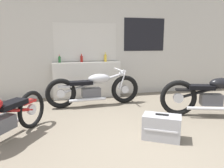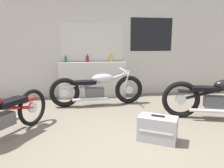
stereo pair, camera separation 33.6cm
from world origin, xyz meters
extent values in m
plane|color=#706656|center=(0.00, 0.00, 0.00)|extent=(24.00, 24.00, 0.00)
cube|color=beige|center=(0.00, 3.40, 1.40)|extent=(10.00, 0.06, 2.80)
cube|color=silver|center=(-0.30, 3.36, 1.47)|extent=(1.60, 0.01, 0.93)
cube|color=beige|center=(-0.30, 3.36, 1.47)|extent=(1.66, 0.01, 0.99)
cube|color=black|center=(1.35, 3.36, 1.67)|extent=(1.18, 0.01, 0.90)
cube|color=silver|center=(-0.30, 3.22, 0.48)|extent=(1.77, 0.28, 0.95)
cylinder|color=#23662D|center=(-1.00, 3.23, 1.02)|extent=(0.06, 0.06, 0.14)
cone|color=#23662D|center=(-1.00, 3.23, 1.12)|extent=(0.05, 0.05, 0.04)
cylinder|color=red|center=(-1.00, 3.23, 1.14)|extent=(0.03, 0.03, 0.02)
cylinder|color=maroon|center=(-0.43, 3.25, 1.03)|extent=(0.07, 0.07, 0.15)
cone|color=maroon|center=(-0.43, 3.25, 1.12)|extent=(0.06, 0.06, 0.04)
cylinder|color=red|center=(-0.43, 3.25, 1.15)|extent=(0.03, 0.03, 0.02)
cylinder|color=gold|center=(0.20, 3.22, 1.04)|extent=(0.07, 0.07, 0.18)
cone|color=gold|center=(0.20, 3.22, 1.16)|extent=(0.06, 0.06, 0.05)
cylinder|color=gold|center=(0.20, 3.22, 1.19)|extent=(0.03, 0.03, 0.02)
torus|color=black|center=(0.52, 2.44, 0.34)|extent=(0.69, 0.15, 0.68)
cylinder|color=silver|center=(0.52, 2.44, 0.34)|extent=(0.19, 0.09, 0.18)
torus|color=black|center=(-1.00, 2.36, 0.34)|extent=(0.69, 0.15, 0.68)
cylinder|color=silver|center=(-1.00, 2.36, 0.34)|extent=(0.19, 0.09, 0.18)
cube|color=#4C4C51|center=(-0.32, 2.40, 0.32)|extent=(0.44, 0.24, 0.20)
cylinder|color=#B2B2B7|center=(-0.32, 2.40, 0.52)|extent=(1.39, 0.13, 0.42)
ellipsoid|color=#B2B2B7|center=(-0.12, 2.41, 0.64)|extent=(0.53, 0.27, 0.22)
cube|color=black|center=(-0.54, 2.39, 0.56)|extent=(0.53, 0.27, 0.08)
cube|color=#B2B2B7|center=(-0.91, 2.37, 0.50)|extent=(0.31, 0.16, 0.04)
cylinder|color=silver|center=(0.44, 2.50, 0.58)|extent=(0.18, 0.05, 0.47)
cylinder|color=silver|center=(0.45, 2.38, 0.58)|extent=(0.18, 0.05, 0.47)
cylinder|color=silver|center=(0.37, 2.44, 0.83)|extent=(0.07, 0.64, 0.03)
sphere|color=silver|center=(0.43, 2.44, 0.73)|extent=(0.13, 0.13, 0.13)
cylinder|color=silver|center=(-0.42, 2.25, 0.19)|extent=(0.84, 0.11, 0.06)
torus|color=black|center=(1.30, 1.31, 0.37)|extent=(0.73, 0.32, 0.73)
cylinder|color=silver|center=(1.30, 1.31, 0.37)|extent=(0.21, 0.13, 0.20)
cube|color=#4C4C51|center=(1.91, 1.11, 0.35)|extent=(0.45, 0.33, 0.22)
cylinder|color=black|center=(1.91, 1.11, 0.56)|extent=(1.26, 0.46, 0.45)
cube|color=black|center=(1.71, 1.17, 0.60)|extent=(0.54, 0.38, 0.08)
cube|color=black|center=(1.38, 1.28, 0.54)|extent=(0.31, 0.22, 0.04)
cylinder|color=silver|center=(1.78, 1.01, 0.20)|extent=(0.77, 0.30, 0.06)
torus|color=black|center=(-1.51, 1.32, 0.33)|extent=(0.40, 0.60, 0.66)
cylinder|color=silver|center=(-1.51, 1.32, 0.33)|extent=(0.14, 0.19, 0.19)
cube|color=#4C4C51|center=(-1.87, 0.74, 0.31)|extent=(0.41, 0.48, 0.20)
cube|color=black|center=(-1.75, 0.93, 0.55)|extent=(0.48, 0.57, 0.08)
cube|color=#B21919|center=(-1.55, 1.25, 0.49)|extent=(0.28, 0.33, 0.04)
cylinder|color=silver|center=(-1.93, 0.90, 0.18)|extent=(0.50, 0.75, 0.06)
cube|color=#9E9EA3|center=(0.49, 0.37, 0.19)|extent=(0.64, 0.55, 0.38)
cube|color=silver|center=(0.41, 0.24, 0.19)|extent=(0.42, 0.26, 0.02)
cube|color=black|center=(0.49, 0.37, 0.40)|extent=(0.18, 0.12, 0.02)
camera|label=1|loc=(-1.00, -2.53, 1.49)|focal=35.00mm
camera|label=2|loc=(-0.66, -2.59, 1.49)|focal=35.00mm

